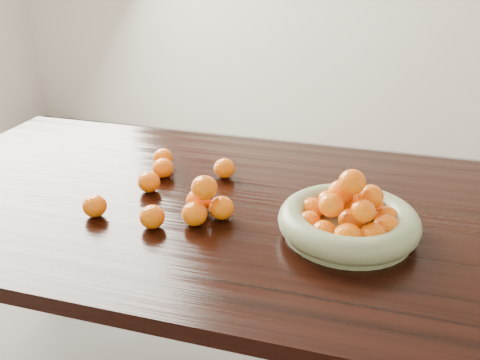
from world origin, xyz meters
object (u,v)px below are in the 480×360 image
(orange_pyramid, at_px, (205,202))
(loose_orange_0, at_px, (149,182))
(fruit_bowl, at_px, (349,220))
(dining_table, at_px, (244,233))

(orange_pyramid, height_order, loose_orange_0, orange_pyramid)
(fruit_bowl, height_order, loose_orange_0, fruit_bowl)
(fruit_bowl, xyz_separation_m, orange_pyramid, (-0.36, -0.02, 0.00))
(dining_table, distance_m, orange_pyramid, 0.18)
(fruit_bowl, distance_m, loose_orange_0, 0.57)
(loose_orange_0, bearing_deg, dining_table, -0.18)
(dining_table, height_order, loose_orange_0, loose_orange_0)
(orange_pyramid, bearing_deg, loose_orange_0, 153.58)
(dining_table, xyz_separation_m, fruit_bowl, (0.28, -0.08, 0.13))
(fruit_bowl, distance_m, orange_pyramid, 0.36)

